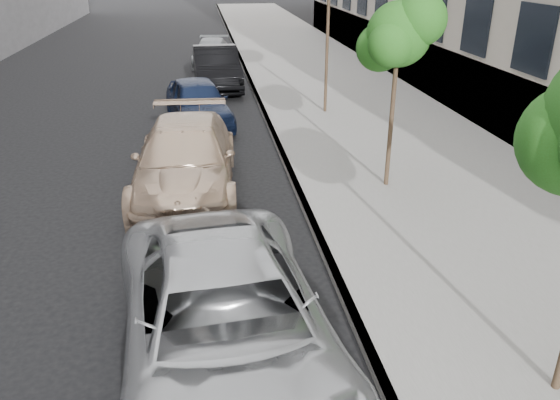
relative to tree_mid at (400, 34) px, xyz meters
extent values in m
cube|color=gray|center=(1.07, 16.00, -3.38)|extent=(6.40, 72.00, 0.14)
cube|color=#9E9B93|center=(-2.05, 16.00, -3.38)|extent=(0.15, 72.00, 0.14)
cylinder|color=#38281C|center=(-0.03, 0.00, -1.31)|extent=(0.10, 0.10, 4.01)
sphere|color=#296219|center=(-0.03, 0.00, 0.00)|extent=(1.33, 1.33, 1.33)
sphere|color=#296219|center=(0.32, -0.20, 0.30)|extent=(1.06, 1.06, 1.06)
sphere|color=#296219|center=(-0.33, 0.25, -0.30)|extent=(1.00, 1.00, 1.00)
cylinder|color=#38281C|center=(-0.03, 6.50, -0.80)|extent=(0.10, 0.10, 5.04)
imported|color=#B5B7BA|center=(-3.94, -5.53, -2.68)|extent=(3.09, 5.77, 1.54)
imported|color=#CBAD91|center=(-4.52, 0.54, -2.67)|extent=(2.43, 5.48, 1.56)
imported|color=#101B37|center=(-4.23, 5.95, -2.73)|extent=(2.39, 4.46, 1.44)
imported|color=black|center=(-3.47, 11.13, -2.64)|extent=(1.90, 4.99, 1.62)
imported|color=gray|center=(-3.52, 16.31, -2.84)|extent=(2.12, 4.37, 1.23)
camera|label=1|loc=(-4.05, -11.09, 1.46)|focal=35.00mm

